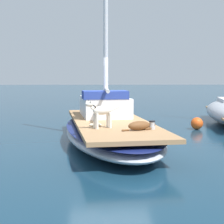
# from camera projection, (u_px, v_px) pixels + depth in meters

# --- Properties ---
(ground_plane) EXTENTS (120.00, 120.00, 0.00)m
(ground_plane) POSITION_uv_depth(u_px,v_px,m) (111.00, 143.00, 10.64)
(ground_plane) COLOR #143347
(sailboat_main) EXTENTS (3.40, 7.49, 0.66)m
(sailboat_main) POSITION_uv_depth(u_px,v_px,m) (111.00, 132.00, 10.60)
(sailboat_main) COLOR #B2B7C1
(sailboat_main) RESTS_ON ground
(mast_main) EXTENTS (0.14, 2.27, 6.13)m
(mast_main) POSITION_uv_depth(u_px,v_px,m) (106.00, 27.00, 11.00)
(mast_main) COLOR silver
(mast_main) RESTS_ON sailboat_main
(cabin_house) EXTENTS (1.66, 2.38, 0.84)m
(cabin_house) POSITION_uv_depth(u_px,v_px,m) (105.00, 105.00, 11.63)
(cabin_house) COLOR silver
(cabin_house) RESTS_ON sailboat_main
(dog_brown) EXTENTS (0.88, 0.53, 0.22)m
(dog_brown) POSITION_uv_depth(u_px,v_px,m) (140.00, 126.00, 8.75)
(dog_brown) COLOR brown
(dog_brown) RESTS_ON sailboat_main
(dog_white) EXTENTS (0.88, 0.49, 0.70)m
(dog_white) POSITION_uv_depth(u_px,v_px,m) (101.00, 111.00, 8.99)
(dog_white) COLOR silver
(dog_white) RESTS_ON sailboat_main
(deck_winch) EXTENTS (0.16, 0.16, 0.21)m
(deck_winch) POSITION_uv_depth(u_px,v_px,m) (152.00, 125.00, 8.89)
(deck_winch) COLOR #B7B7BC
(deck_winch) RESTS_ON sailboat_main
(coiled_rope) EXTENTS (0.32, 0.32, 0.04)m
(coiled_rope) POSITION_uv_depth(u_px,v_px,m) (95.00, 125.00, 9.50)
(coiled_rope) COLOR beige
(coiled_rope) RESTS_ON sailboat_main
(mooring_buoy) EXTENTS (0.44, 0.44, 0.44)m
(mooring_buoy) POSITION_uv_depth(u_px,v_px,m) (197.00, 123.00, 13.25)
(mooring_buoy) COLOR #E55119
(mooring_buoy) RESTS_ON ground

